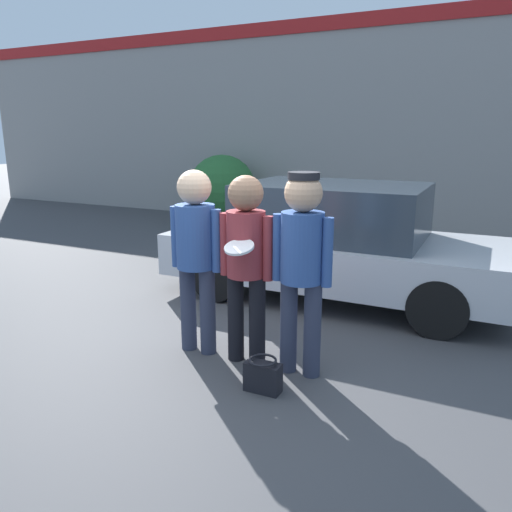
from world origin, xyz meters
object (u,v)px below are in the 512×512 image
at_px(shrub, 222,189).
at_px(person_right, 302,255).
at_px(parked_car_near, 336,242).
at_px(person_left, 196,245).
at_px(person_middle_with_frisbee, 246,254).
at_px(handbag, 263,376).

bearing_deg(shrub, person_right, -55.26).
height_order(person_right, parked_car_near, person_right).
xyz_separation_m(parked_car_near, shrub, (-4.06, 4.20, 0.07)).
distance_m(parked_car_near, shrub, 5.84).
relative_size(person_left, person_right, 0.99).
height_order(person_left, person_middle_with_frisbee, person_left).
distance_m(person_middle_with_frisbee, person_right, 0.53).
distance_m(parked_car_near, handbag, 2.69).
height_order(person_middle_with_frisbee, handbag, person_middle_with_frisbee).
bearing_deg(parked_car_near, shrub, 134.04).
bearing_deg(person_middle_with_frisbee, handbag, -49.38).
xyz_separation_m(person_left, handbag, (0.90, -0.44, -0.92)).
xyz_separation_m(person_middle_with_frisbee, parked_car_near, (0.16, 2.19, -0.31)).
xyz_separation_m(person_left, shrub, (-3.37, 6.37, -0.26)).
bearing_deg(person_right, handbag, -109.03).
bearing_deg(parked_car_near, person_left, -107.52).
distance_m(shrub, handbag, 8.07).
bearing_deg(shrub, parked_car_near, -45.96).
xyz_separation_m(person_right, handbag, (-0.15, -0.44, -0.94)).
bearing_deg(handbag, person_left, 153.71).
height_order(person_middle_with_frisbee, shrub, person_middle_with_frisbee).
distance_m(person_right, handbag, 1.04).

